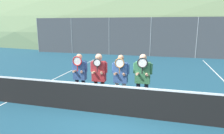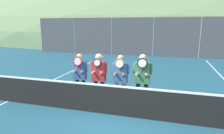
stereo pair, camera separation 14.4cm
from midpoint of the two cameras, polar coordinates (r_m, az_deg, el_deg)
ground_plane at (r=6.27m, az=2.54°, el=-13.68°), size 120.00×120.00×0.00m
hill_distant at (r=56.27m, az=15.06°, el=8.95°), size 137.14×76.19×26.67m
clubhouse_building at (r=26.23m, az=9.28°, el=9.68°), size 21.77×5.50×3.31m
fence_back at (r=17.51m, az=12.01°, el=8.34°), size 22.17×0.06×3.30m
tennis_net at (r=6.08m, az=2.58°, el=-9.50°), size 11.09×0.09×1.05m
court_line_left_sideline at (r=10.45m, az=-15.87°, el=-3.47°), size 0.05×16.00×0.01m
player_leftmost at (r=7.07m, az=-8.57°, el=-1.91°), size 0.57×0.34×1.74m
player_center_left at (r=6.71m, az=-3.16°, el=-2.24°), size 0.59×0.34×1.78m
player_center_right at (r=6.56m, az=3.04°, el=-2.80°), size 0.58×0.34×1.77m
player_rightmost at (r=6.48m, az=9.29°, el=-2.70°), size 0.61×0.34×1.81m
car_far_left at (r=21.62m, az=-5.77°, el=7.20°), size 4.45×2.03×1.74m
car_left_of_center at (r=20.03m, az=7.60°, el=6.91°), size 4.60×2.10×1.86m
car_center at (r=20.39m, az=22.03°, el=5.99°), size 4.42×1.92×1.66m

